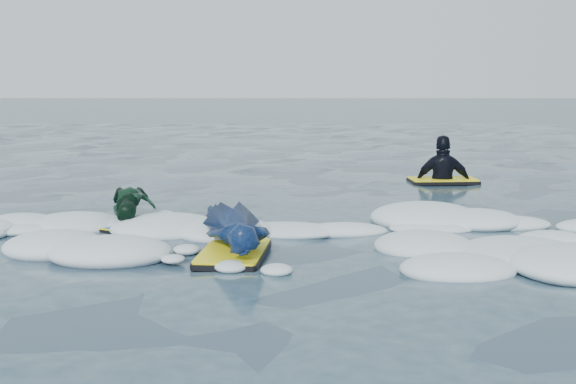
% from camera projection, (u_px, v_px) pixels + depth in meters
% --- Properties ---
extents(ground, '(120.00, 120.00, 0.00)m').
position_uv_depth(ground, '(217.00, 264.00, 6.59)').
color(ground, '#1A2F3F').
rests_on(ground, ground).
extents(foam_band, '(12.00, 3.10, 0.30)m').
position_uv_depth(foam_band, '(228.00, 240.00, 7.61)').
color(foam_band, white).
rests_on(foam_band, ground).
extents(prone_woman_unit, '(0.91, 1.72, 0.43)m').
position_uv_depth(prone_woman_unit, '(235.00, 231.00, 7.01)').
color(prone_woman_unit, black).
rests_on(prone_woman_unit, ground).
extents(prone_child_unit, '(0.70, 1.22, 0.43)m').
position_uv_depth(prone_child_unit, '(132.00, 207.00, 8.32)').
color(prone_child_unit, black).
rests_on(prone_child_unit, ground).
extents(waiting_rider_unit, '(1.13, 0.68, 1.63)m').
position_uv_depth(waiting_rider_unit, '(443.00, 185.00, 11.73)').
color(waiting_rider_unit, black).
rests_on(waiting_rider_unit, ground).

